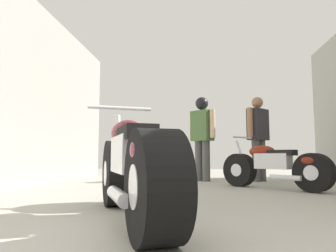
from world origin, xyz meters
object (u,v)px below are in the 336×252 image
object	(u,v)px
motorcycle_maroon_cruiser	(132,167)
motorcycle_black_naked	(275,167)
mechanic_in_blue	(258,133)
mechanic_with_helmet	(202,130)

from	to	relation	value
motorcycle_maroon_cruiser	motorcycle_black_naked	size ratio (longest dim) A/B	1.43
motorcycle_maroon_cruiser	mechanic_in_blue	xyz separation A→B (m)	(1.72, 4.06, 0.56)
motorcycle_maroon_cruiser	mechanic_in_blue	bearing A→B (deg)	67.05
mechanic_in_blue	mechanic_with_helmet	size ratio (longest dim) A/B	0.99
motorcycle_maroon_cruiser	mechanic_with_helmet	xyz separation A→B (m)	(0.59, 4.03, 0.62)
motorcycle_maroon_cruiser	motorcycle_black_naked	world-z (taller)	motorcycle_maroon_cruiser
motorcycle_maroon_cruiser	mechanic_in_blue	size ratio (longest dim) A/B	1.20
motorcycle_black_naked	mechanic_with_helmet	size ratio (longest dim) A/B	0.83
motorcycle_black_naked	mechanic_with_helmet	distance (m)	1.98
mechanic_in_blue	mechanic_with_helmet	xyz separation A→B (m)	(-1.13, -0.03, 0.07)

